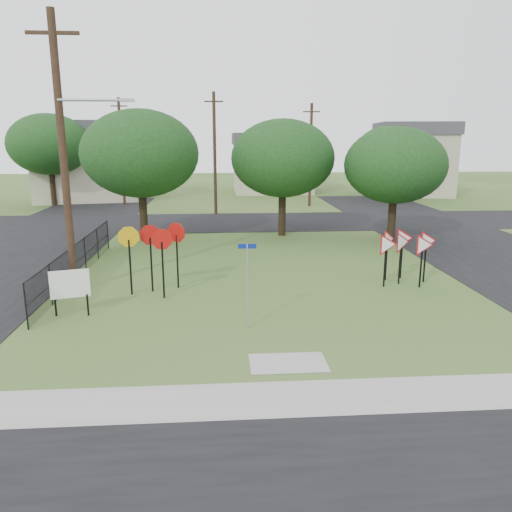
{
  "coord_description": "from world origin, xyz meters",
  "views": [
    {
      "loc": [
        -1.71,
        -14.26,
        5.71
      ],
      "look_at": [
        -0.44,
        3.0,
        1.6
      ],
      "focal_mm": 35.0,
      "sensor_mm": 36.0,
      "label": 1
    }
  ],
  "objects": [
    {
      "name": "ground",
      "position": [
        0.0,
        0.0,
        0.0
      ],
      "size": [
        140.0,
        140.0,
        0.0
      ],
      "primitive_type": "plane",
      "color": "#385720"
    },
    {
      "name": "house_right",
      "position": [
        18.0,
        36.0,
        3.65
      ],
      "size": [
        8.3,
        8.3,
        7.2
      ],
      "color": "#B3AE90",
      "rests_on": "ground"
    },
    {
      "name": "sidewalk",
      "position": [
        0.0,
        -4.2,
        0.01
      ],
      "size": [
        30.0,
        1.6,
        0.02
      ],
      "primitive_type": "cube",
      "color": "gray",
      "rests_on": "ground"
    },
    {
      "name": "fence_run",
      "position": [
        -7.6,
        6.25,
        0.78
      ],
      "size": [
        0.05,
        11.55,
        1.5
      ],
      "color": "black",
      "rests_on": "ground"
    },
    {
      "name": "tree_near_right",
      "position": [
        8.0,
        13.0,
        4.22
      ],
      "size": [
        5.6,
        5.6,
        6.33
      ],
      "color": "black",
      "rests_on": "ground"
    },
    {
      "name": "house_left",
      "position": [
        -14.0,
        34.0,
        3.65
      ],
      "size": [
        10.58,
        8.88,
        7.2
      ],
      "color": "#B3AE90",
      "rests_on": "ground"
    },
    {
      "name": "far_pole_b",
      "position": [
        6.0,
        28.0,
        4.35
      ],
      "size": [
        1.4,
        0.24,
        8.5
      ],
      "color": "#38261A",
      "rests_on": "ground"
    },
    {
      "name": "utility_pole_main",
      "position": [
        -7.24,
        4.5,
        5.21
      ],
      "size": [
        3.55,
        0.33,
        10.0
      ],
      "color": "#38261A",
      "rests_on": "ground"
    },
    {
      "name": "info_board",
      "position": [
        -6.6,
        1.67,
        1.03
      ],
      "size": [
        1.21,
        0.38,
        1.55
      ],
      "color": "black",
      "rests_on": "ground"
    },
    {
      "name": "curb_pad",
      "position": [
        0.0,
        -2.4,
        0.01
      ],
      "size": [
        2.0,
        1.2,
        0.02
      ],
      "primitive_type": "cube",
      "color": "gray",
      "rests_on": "ground"
    },
    {
      "name": "street_right",
      "position": [
        12.0,
        10.0,
        0.01
      ],
      "size": [
        8.0,
        50.0,
        0.02
      ],
      "primitive_type": "cube",
      "color": "black",
      "rests_on": "ground"
    },
    {
      "name": "far_pole_a",
      "position": [
        -2.0,
        24.0,
        4.6
      ],
      "size": [
        1.4,
        0.24,
        9.0
      ],
      "color": "#38261A",
      "rests_on": "ground"
    },
    {
      "name": "tree_near_left",
      "position": [
        -6.0,
        14.0,
        4.86
      ],
      "size": [
        6.4,
        6.4,
        7.27
      ],
      "color": "black",
      "rests_on": "ground"
    },
    {
      "name": "planting_strip",
      "position": [
        0.0,
        -5.4,
        0.01
      ],
      "size": [
        30.0,
        0.8,
        0.02
      ],
      "primitive_type": "cube",
      "color": "#385720",
      "rests_on": "ground"
    },
    {
      "name": "tree_near_mid",
      "position": [
        2.0,
        15.0,
        4.54
      ],
      "size": [
        6.0,
        6.0,
        6.8
      ],
      "color": "black",
      "rests_on": "ground"
    },
    {
      "name": "yield_sign_cluster",
      "position": [
        5.58,
        4.61,
        1.6
      ],
      "size": [
        2.76,
        1.53,
        2.17
      ],
      "color": "black",
      "rests_on": "ground"
    },
    {
      "name": "stop_sign_cluster",
      "position": [
        -4.13,
        4.01,
        1.91
      ],
      "size": [
        2.41,
        1.53,
        2.59
      ],
      "color": "black",
      "rests_on": "ground"
    },
    {
      "name": "street_name_sign",
      "position": [
        -0.91,
        0.18,
        1.54
      ],
      "size": [
        0.55,
        0.05,
        2.65
      ],
      "color": "#9EA1A7",
      "rests_on": "ground"
    },
    {
      "name": "tree_far_right",
      "position": [
        14.0,
        32.0,
        4.54
      ],
      "size": [
        6.0,
        6.0,
        6.8
      ],
      "color": "black",
      "rests_on": "ground"
    },
    {
      "name": "tree_far_left",
      "position": [
        -16.0,
        30.0,
        5.17
      ],
      "size": [
        6.8,
        6.8,
        7.73
      ],
      "color": "black",
      "rests_on": "ground"
    },
    {
      "name": "far_pole_c",
      "position": [
        -10.0,
        30.0,
        4.6
      ],
      "size": [
        1.4,
        0.24,
        9.0
      ],
      "color": "#38261A",
      "rests_on": "ground"
    },
    {
      "name": "house_mid",
      "position": [
        4.0,
        40.0,
        3.15
      ],
      "size": [
        8.4,
        8.4,
        6.2
      ],
      "color": "#B3AE90",
      "rests_on": "ground"
    },
    {
      "name": "street_far",
      "position": [
        0.0,
        20.0,
        0.01
      ],
      "size": [
        60.0,
        8.0,
        0.02
      ],
      "primitive_type": "cube",
      "color": "black",
      "rests_on": "ground"
    },
    {
      "name": "street_left",
      "position": [
        -12.0,
        10.0,
        0.01
      ],
      "size": [
        8.0,
        50.0,
        0.02
      ],
      "primitive_type": "cube",
      "color": "black",
      "rests_on": "ground"
    }
  ]
}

